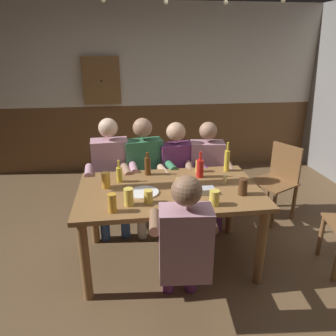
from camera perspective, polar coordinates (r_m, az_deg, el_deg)
name	(u,v)px	position (r m, az deg, el deg)	size (l,w,h in m)	color
ground_plane	(171,266)	(3.17, 0.46, -17.08)	(6.65, 6.65, 0.00)	brown
back_wall_upper	(146,55)	(5.22, -3.97, 19.48)	(5.55, 0.12, 1.52)	silver
back_wall_wainscot	(148,136)	(5.41, -3.63, 5.65)	(5.55, 0.12, 1.06)	brown
dining_table	(169,199)	(2.90, 0.22, -5.62)	(1.62, 0.98, 0.76)	brown
person_0	(111,170)	(3.54, -10.16, -0.41)	(0.55, 0.55, 1.25)	#B78493
person_1	(145,169)	(3.53, -4.13, -0.22)	(0.60, 0.56, 1.24)	#33724C
person_2	(178,170)	(3.57, 1.80, -0.43)	(0.56, 0.56, 1.18)	#6B2D66
person_3	(207,169)	(3.65, 7.05, -0.18)	(0.55, 0.56, 1.18)	#B78493
person_4	(184,244)	(2.30, 2.89, -13.41)	(0.51, 0.54, 1.21)	#B78493
chair_empty_near_left	(278,179)	(4.01, 19.01, -1.90)	(0.59, 0.59, 0.88)	brown
table_candle	(225,179)	(3.00, 10.11, -1.98)	(0.04, 0.04, 0.08)	#F9E08C
condiment_caddy	(206,190)	(2.78, 6.86, -4.01)	(0.14, 0.10, 0.05)	#B2B7BC
plate_0	(144,192)	(2.78, -4.30, -4.38)	(0.26, 0.26, 0.01)	white
bottle_0	(119,174)	(3.00, -8.71, -1.09)	(0.05, 0.05, 0.21)	gold
bottle_1	(148,166)	(3.14, -3.67, 0.43)	(0.06, 0.06, 0.23)	#593314
bottle_2	(227,160)	(3.28, 10.51, 1.43)	(0.05, 0.05, 0.30)	gold
bottle_3	(200,168)	(3.09, 5.76, 0.03)	(0.07, 0.07, 0.26)	red
pint_glass_0	(112,203)	(2.48, -9.96, -6.18)	(0.07, 0.07, 0.15)	gold
pint_glass_1	(199,166)	(3.24, 5.50, 0.32)	(0.06, 0.06, 0.12)	#E5C64C
pint_glass_2	(148,197)	(2.59, -3.55, -5.14)	(0.07, 0.07, 0.11)	#E5C64C
pint_glass_3	(214,198)	(2.57, 8.31, -5.31)	(0.08, 0.08, 0.13)	#E5C64C
pint_glass_4	(129,197)	(2.56, -7.04, -5.15)	(0.08, 0.08, 0.14)	#E5C64C
pint_glass_5	(243,187)	(2.79, 13.26, -3.27)	(0.08, 0.08, 0.15)	#4C2D19
pint_glass_6	(106,180)	(2.90, -11.04, -2.15)	(0.08, 0.08, 0.15)	gold
pint_glass_7	(180,185)	(2.78, 2.13, -3.07)	(0.07, 0.07, 0.12)	#E5C64C
wall_dart_cabinet	(102,80)	(5.11, -11.79, 15.09)	(0.56, 0.15, 0.70)	brown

